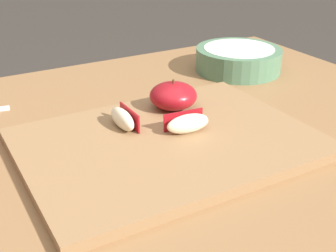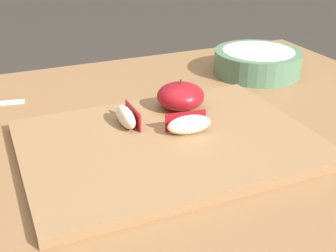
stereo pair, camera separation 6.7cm
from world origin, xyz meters
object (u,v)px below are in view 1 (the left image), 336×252
Objects in this scene: cutting_board at (168,143)px; ceramic_fruit_bowl at (238,59)px; apple_half_skin_up at (173,96)px; apple_wedge_back at (188,123)px; apple_wedge_front at (123,119)px.

cutting_board is 0.40m from ceramic_fruit_bowl.
apple_half_skin_up is 0.10m from apple_wedge_back.
apple_half_skin_up is 1.14× the size of apple_wedge_back.
apple_wedge_front is at bearing -154.55° from ceramic_fruit_bowl.
ceramic_fruit_bowl is (0.25, 0.14, -0.01)m from apple_half_skin_up.
apple_wedge_front is at bearing 140.75° from apple_wedge_back.
apple_wedge_back reaches higher than cutting_board.
apple_half_skin_up reaches higher than apple_wedge_back.
apple_half_skin_up is at bearing 55.84° from cutting_board.
apple_wedge_front and apple_wedge_back have the same top height.
cutting_board is 2.30× the size of ceramic_fruit_bowl.
ceramic_fruit_bowl is (0.28, 0.24, -0.00)m from apple_wedge_back.
ceramic_fruit_bowl is at bearing 36.91° from cutting_board.
ceramic_fruit_bowl reaches higher than apple_wedge_back.
cutting_board is 0.12m from apple_half_skin_up.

